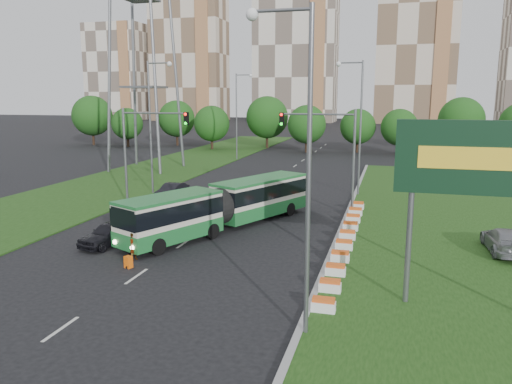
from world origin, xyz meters
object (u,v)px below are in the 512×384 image
(car_left_near, at_px, (110,233))
(billboard, at_px, (472,166))
(car_median, at_px, (505,240))
(pedestrian, at_px, (134,247))
(car_left_far, at_px, (172,191))
(traffic_mast_left, at_px, (142,141))
(traffic_mast_median, at_px, (332,145))
(shopping_trolley, at_px, (128,262))
(articulated_bus, at_px, (219,205))

(car_left_near, bearing_deg, billboard, 1.38)
(car_median, xyz_separation_m, pedestrian, (-19.96, -6.42, -0.08))
(car_left_far, bearing_deg, car_median, -16.92)
(traffic_mast_left, distance_m, pedestrian, 14.80)
(car_median, bearing_deg, car_left_near, 7.85)
(billboard, distance_m, traffic_mast_median, 17.68)
(traffic_mast_left, xyz_separation_m, car_median, (25.97, -6.30, -4.50))
(pedestrian, height_order, shopping_trolley, pedestrian)
(traffic_mast_left, relative_size, pedestrian, 5.18)
(billboard, xyz_separation_m, shopping_trolley, (-16.28, 1.04, -5.85))
(shopping_trolley, bearing_deg, articulated_bus, 96.50)
(traffic_mast_left, bearing_deg, traffic_mast_median, 3.77)
(car_left_near, relative_size, car_median, 0.88)
(car_left_far, height_order, shopping_trolley, car_left_far)
(pedestrian, bearing_deg, car_left_far, 34.42)
(traffic_mast_left, xyz_separation_m, articulated_bus, (8.33, -5.11, -3.74))
(traffic_mast_median, height_order, car_median, traffic_mast_median)
(traffic_mast_left, bearing_deg, billboard, -33.55)
(billboard, bearing_deg, car_left_near, 166.93)
(car_left_near, xyz_separation_m, shopping_trolley, (3.17, -3.47, -0.41))
(billboard, relative_size, traffic_mast_left, 1.00)
(traffic_mast_left, xyz_separation_m, car_left_near, (3.18, -10.49, -4.63))
(pedestrian, bearing_deg, traffic_mast_median, -16.95)
(traffic_mast_median, height_order, car_left_far, traffic_mast_median)
(car_median, bearing_deg, traffic_mast_left, -16.20)
(car_left_far, height_order, car_median, car_median)
(car_left_near, height_order, car_left_far, car_left_near)
(car_left_far, relative_size, shopping_trolley, 6.56)
(billboard, bearing_deg, shopping_trolley, 176.34)
(traffic_mast_median, distance_m, shopping_trolley, 18.08)
(shopping_trolley, bearing_deg, traffic_mast_left, 133.57)
(articulated_bus, xyz_separation_m, shopping_trolley, (-1.98, -8.85, -1.30))
(billboard, distance_m, pedestrian, 17.62)
(traffic_mast_left, bearing_deg, shopping_trolley, -65.54)
(traffic_mast_median, xyz_separation_m, pedestrian, (-9.14, -13.72, -4.58))
(traffic_mast_median, xyz_separation_m, car_left_near, (-11.98, -11.49, -4.63))
(traffic_mast_median, distance_m, articulated_bus, 9.90)
(traffic_mast_median, relative_size, car_left_near, 1.89)
(billboard, height_order, car_left_near, billboard)
(traffic_mast_median, height_order, pedestrian, traffic_mast_median)
(billboard, bearing_deg, traffic_mast_left, 146.45)
(billboard, distance_m, car_left_far, 28.89)
(traffic_mast_median, bearing_deg, billboard, -64.97)
(traffic_mast_left, bearing_deg, articulated_bus, -31.55)
(articulated_bus, bearing_deg, car_left_far, 156.63)
(billboard, xyz_separation_m, traffic_mast_left, (-22.63, 15.00, -0.81))
(billboard, height_order, traffic_mast_median, same)
(pedestrian, bearing_deg, articulated_bus, -0.21)
(car_left_near, bearing_deg, pedestrian, -23.78)
(articulated_bus, bearing_deg, car_median, 21.25)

